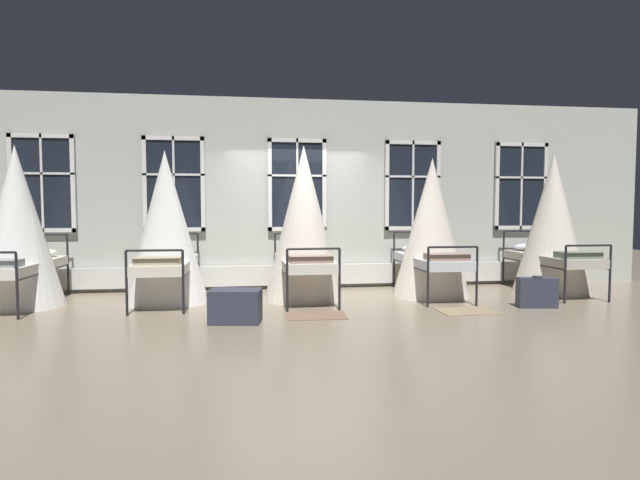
{
  "coord_description": "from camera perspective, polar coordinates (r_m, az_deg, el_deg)",
  "views": [
    {
      "loc": [
        -0.97,
        -8.27,
        1.47
      ],
      "look_at": [
        0.25,
        0.13,
        0.94
      ],
      "focal_mm": 29.81,
      "sensor_mm": 36.0,
      "label": 1
    }
  ],
  "objects": [
    {
      "name": "window_bank",
      "position": [
        9.56,
        -2.44,
        0.71
      ],
      "size": [
        9.64,
        0.1,
        2.62
      ],
      "color": "black",
      "rests_on": "ground"
    },
    {
      "name": "rug_third",
      "position": [
        7.24,
        -0.41,
        -8.12
      ],
      "size": [
        0.81,
        0.58,
        0.01
      ],
      "primitive_type": "cube",
      "rotation": [
        0.0,
        0.0,
        -0.03
      ],
      "color": "brown",
      "rests_on": "ground"
    },
    {
      "name": "suitcase_dark",
      "position": [
        8.43,
        22.25,
        -5.23
      ],
      "size": [
        0.58,
        0.28,
        0.47
      ],
      "rotation": [
        0.0,
        0.0,
        -0.14
      ],
      "color": "#2D3342",
      "rests_on": "ground"
    },
    {
      "name": "rug_fourth",
      "position": [
        7.83,
        15.5,
        -7.37
      ],
      "size": [
        0.81,
        0.58,
        0.01
      ],
      "primitive_type": "cube",
      "rotation": [
        0.0,
        0.0,
        0.02
      ],
      "color": "#8E7A5B",
      "rests_on": "ground"
    },
    {
      "name": "cot_third",
      "position": [
        8.43,
        -1.75,
        1.56
      ],
      "size": [
        1.27,
        2.02,
        2.44
      ],
      "rotation": [
        0.0,
        0.0,
        1.6
      ],
      "color": "black",
      "rests_on": "ground"
    },
    {
      "name": "cot_first",
      "position": [
        8.99,
        -29.74,
        1.04
      ],
      "size": [
        1.27,
        2.01,
        2.38
      ],
      "rotation": [
        0.0,
        0.0,
        1.56
      ],
      "color": "black",
      "rests_on": "ground"
    },
    {
      "name": "cot_fifth",
      "position": [
        9.9,
        23.67,
        1.38
      ],
      "size": [
        1.27,
        2.01,
        2.38
      ],
      "rotation": [
        0.0,
        0.0,
        1.56
      ],
      "color": "black",
      "rests_on": "ground"
    },
    {
      "name": "cot_fourth",
      "position": [
        8.96,
        11.88,
        1.1
      ],
      "size": [
        1.27,
        2.02,
        2.28
      ],
      "rotation": [
        0.0,
        0.0,
        1.54
      ],
      "color": "black",
      "rests_on": "ground"
    },
    {
      "name": "cot_second",
      "position": [
        8.49,
        -16.21,
        1.1
      ],
      "size": [
        1.27,
        2.02,
        2.34
      ],
      "rotation": [
        0.0,
        0.0,
        1.55
      ],
      "color": "black",
      "rests_on": "ground"
    },
    {
      "name": "back_wall_with_windows",
      "position": [
        9.68,
        -2.53,
        4.93
      ],
      "size": [
        13.5,
        0.1,
        3.41
      ],
      "primitive_type": "cube",
      "color": "#B2B7AD",
      "rests_on": "ground"
    },
    {
      "name": "ground",
      "position": [
        8.45,
        -1.57,
        -6.47
      ],
      "size": [
        25.0,
        25.0,
        0.0
      ],
      "primitive_type": "plane",
      "color": "gray"
    },
    {
      "name": "travel_trunk",
      "position": [
        6.89,
        -9.06,
        -7.02
      ],
      "size": [
        0.7,
        0.5,
        0.43
      ],
      "primitive_type": "cube",
      "rotation": [
        0.0,
        0.0,
        -0.17
      ],
      "color": "#2D3342",
      "rests_on": "ground"
    }
  ]
}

